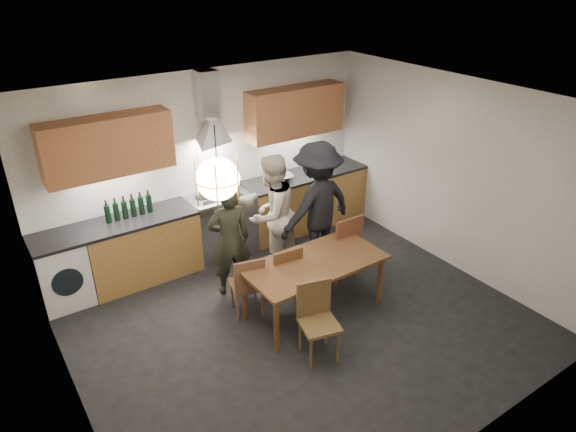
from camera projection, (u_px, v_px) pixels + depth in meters
ground at (299, 320)px, 6.15m from camera, size 5.00×5.00×0.00m
room_shell at (301, 190)px, 5.38m from camera, size 5.02×4.52×2.61m
counter_run at (223, 224)px, 7.40m from camera, size 5.00×0.62×0.90m
range_stove at (222, 225)px, 7.39m from camera, size 0.90×0.60×0.92m
wall_fixtures at (211, 126)px, 6.83m from camera, size 4.30×0.54×1.10m
pendant_lamp at (218, 179)px, 4.63m from camera, size 0.43×0.43×0.70m
dining_table at (314, 267)px, 6.04m from camera, size 1.68×0.85×0.71m
chair_back_left at (248, 283)px, 6.03m from camera, size 0.45×0.45×0.82m
chair_back_mid at (284, 273)px, 6.18m from camera, size 0.41×0.41×0.85m
chair_back_right at (344, 243)px, 6.71m from camera, size 0.43×0.43×0.95m
chair_front at (317, 315)px, 5.45m from camera, size 0.47×0.47×0.86m
person_left at (229, 240)px, 6.36m from camera, size 0.62×0.48×1.50m
person_mid at (272, 214)px, 6.84m from camera, size 0.97×0.86×1.65m
person_right at (317, 206)px, 6.91m from camera, size 1.22×0.78×1.79m
mixing_bowl at (282, 177)px, 7.69m from camera, size 0.36×0.36×0.08m
stock_pot at (316, 167)px, 8.00m from camera, size 0.22×0.22×0.12m
wine_bottles at (129, 206)px, 6.53m from camera, size 0.61×0.07×0.30m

